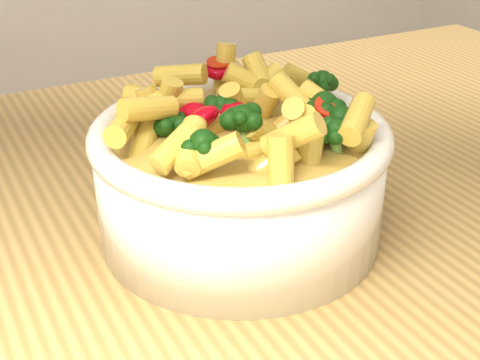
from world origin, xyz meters
name	(u,v)px	position (x,y,z in m)	size (l,w,h in m)	color
table	(251,322)	(0.00, 0.00, 0.80)	(1.20, 0.80, 0.90)	tan
serving_bowl	(240,179)	(-0.02, -0.01, 0.95)	(0.22, 0.22, 0.10)	white
pasta_salad	(240,105)	(-0.02, -0.01, 1.01)	(0.18, 0.18, 0.04)	#F2CA4C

